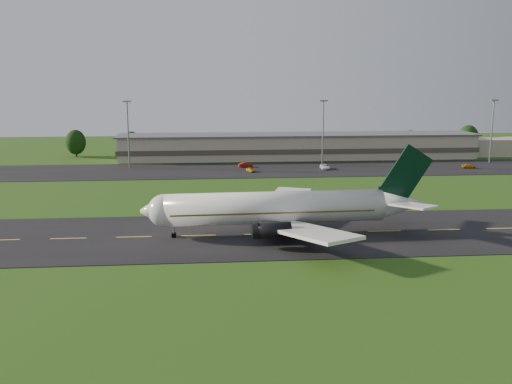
{
  "coord_description": "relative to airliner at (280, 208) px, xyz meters",
  "views": [
    {
      "loc": [
        -31.28,
        -95.81,
        26.7
      ],
      "look_at": [
        -22.26,
        8.0,
        6.0
      ],
      "focal_mm": 40.0,
      "sensor_mm": 36.0,
      "label": 1
    }
  ],
  "objects": [
    {
      "name": "terminal",
      "position": [
        25.22,
        96.15,
        -0.67
      ],
      "size": [
        145.0,
        16.0,
        8.4
      ],
      "color": "tan",
      "rests_on": "ground"
    },
    {
      "name": "airliner",
      "position": [
        0.0,
        0.0,
        0.0
      ],
      "size": [
        51.29,
        42.16,
        15.57
      ],
      "rotation": [
        0.0,
        0.0,
        0.04
      ],
      "color": "white",
      "rests_on": "ground"
    },
    {
      "name": "light_mast_west",
      "position": [
        -36.18,
        79.97,
        8.08
      ],
      "size": [
        2.4,
        1.2,
        20.35
      ],
      "color": "gray",
      "rests_on": "ground"
    },
    {
      "name": "service_vehicle_b",
      "position": [
        -0.64,
        76.86,
        -3.84
      ],
      "size": [
        4.56,
        2.12,
        1.45
      ],
      "primitive_type": "imported",
      "rotation": [
        0.0,
        0.0,
        1.71
      ],
      "color": "#99100A",
      "rests_on": "apron"
    },
    {
      "name": "service_vehicle_c",
      "position": [
        22.84,
        71.01,
        -3.84
      ],
      "size": [
        2.49,
        5.24,
        1.45
      ],
      "primitive_type": "imported",
      "rotation": [
        0.0,
        0.0,
        -0.02
      ],
      "color": "white",
      "rests_on": "apron"
    },
    {
      "name": "ground",
      "position": [
        18.82,
        -0.03,
        -4.66
      ],
      "size": [
        360.0,
        360.0,
        0.0
      ],
      "primitive_type": "plane",
      "color": "#264D13",
      "rests_on": "ground"
    },
    {
      "name": "light_mast_centre",
      "position": [
        23.82,
        79.97,
        8.08
      ],
      "size": [
        2.4,
        1.2,
        20.35
      ],
      "color": "gray",
      "rests_on": "ground"
    },
    {
      "name": "service_vehicle_d",
      "position": [
        66.82,
        69.05,
        -3.97
      ],
      "size": [
        4.36,
        2.52,
        1.19
      ],
      "primitive_type": "imported",
      "rotation": [
        0.0,
        0.0,
        1.35
      ],
      "color": "orange",
      "rests_on": "apron"
    },
    {
      "name": "apron",
      "position": [
        18.82,
        71.97,
        -4.61
      ],
      "size": [
        260.0,
        30.0,
        0.1
      ],
      "primitive_type": "cube",
      "color": "black",
      "rests_on": "ground"
    },
    {
      "name": "tree_line",
      "position": [
        51.89,
        105.85,
        0.32
      ],
      "size": [
        198.42,
        8.84,
        10.18
      ],
      "color": "black",
      "rests_on": "ground"
    },
    {
      "name": "taxiway",
      "position": [
        18.82,
        -0.03,
        -4.61
      ],
      "size": [
        220.0,
        30.0,
        0.1
      ],
      "primitive_type": "cube",
      "color": "black",
      "rests_on": "ground"
    },
    {
      "name": "light_mast_east",
      "position": [
        78.82,
        79.97,
        8.08
      ],
      "size": [
        2.4,
        1.2,
        20.35
      ],
      "color": "gray",
      "rests_on": "ground"
    },
    {
      "name": "service_vehicle_a",
      "position": [
        0.17,
        67.84,
        -3.94
      ],
      "size": [
        2.77,
        3.92,
        1.24
      ],
      "primitive_type": "imported",
      "rotation": [
        0.0,
        0.0,
        0.4
      ],
      "color": "#BF990B",
      "rests_on": "apron"
    }
  ]
}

